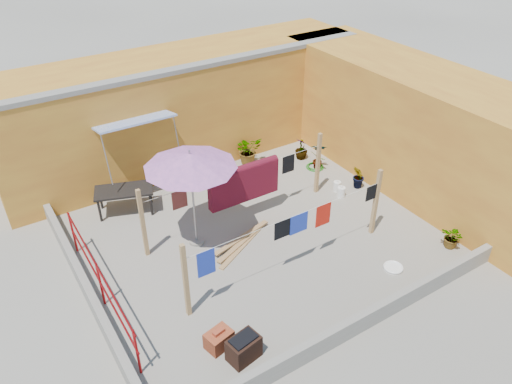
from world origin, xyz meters
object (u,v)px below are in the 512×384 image
outdoor_table (124,192)px  patio_umbrella (190,161)px  brazier (244,348)px  white_basin (393,268)px  plant_back_a (248,150)px  water_jug_b (337,186)px  brick_stack (219,339)px  water_jug_a (341,192)px  green_hose (315,167)px

outdoor_table → patio_umbrella: bearing=-65.6°
outdoor_table → brazier: 5.65m
brazier → white_basin: bearing=3.5°
outdoor_table → plant_back_a: bearing=6.8°
patio_umbrella → white_basin: (3.30, -3.25, -2.21)m
white_basin → water_jug_b: size_ratio=1.35×
brick_stack → white_basin: size_ratio=1.26×
patio_umbrella → outdoor_table: patio_umbrella is taller
brick_stack → white_basin: bearing=-2.9°
brazier → water_jug_a: bearing=32.0°
water_jug_a → water_jug_b: size_ratio=1.05×
white_basin → green_hose: 4.71m
water_jug_b → green_hose: (0.28, 1.33, -0.11)m
brazier → white_basin: size_ratio=1.45×
patio_umbrella → water_jug_b: size_ratio=7.81×
brick_stack → brazier: 0.54m
outdoor_table → brick_stack: 5.18m
patio_umbrella → white_basin: patio_umbrella is taller
patio_umbrella → brick_stack: bearing=-109.3°
white_basin → brazier: bearing=-176.5°
water_jug_a → green_hose: (0.38, 1.63, -0.12)m
brick_stack → plant_back_a: plant_back_a is taller
brazier → water_jug_a: 5.94m
brazier → outdoor_table: bearing=91.7°
brick_stack → water_jug_b: brick_stack is taller
white_basin → water_jug_a: size_ratio=1.29×
brick_stack → water_jug_a: (5.29, 2.67, -0.03)m
patio_umbrella → water_jug_b: bearing=-0.8°
water_jug_b → green_hose: bearing=78.1°
white_basin → water_jug_b: (1.04, 3.19, 0.11)m
outdoor_table → brick_stack: bearing=-91.0°
outdoor_table → water_jug_a: (5.20, -2.49, -0.47)m
white_basin → brick_stack: bearing=177.1°
white_basin → plant_back_a: plant_back_a is taller
brick_stack → water_jug_a: bearing=26.8°
green_hose → plant_back_a: plant_back_a is taller
outdoor_table → water_jug_a: 5.78m
brick_stack → plant_back_a: bearing=53.7°
patio_umbrella → outdoor_table: (-0.97, 2.13, -1.63)m
patio_umbrella → brazier: patio_umbrella is taller
water_jug_b → plant_back_a: plant_back_a is taller
outdoor_table → plant_back_a: 4.08m
brick_stack → green_hose: size_ratio=1.05×
patio_umbrella → plant_back_a: size_ratio=2.97×
green_hose → plant_back_a: 2.08m
white_basin → green_hose: size_ratio=0.83×
brazier → water_jug_a: size_ratio=1.88×
water_jug_a → plant_back_a: 3.20m
water_jug_a → water_jug_b: (0.10, 0.29, -0.01)m
plant_back_a → water_jug_a: bearing=-68.9°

